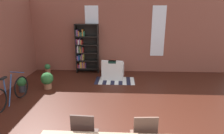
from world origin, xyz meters
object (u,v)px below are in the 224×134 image
(bookshelf_tall, at_px, (85,49))
(potted_plant_window, at_px, (22,83))
(potted_plant_by_shelf, at_px, (48,68))
(potted_plant_corner, at_px, (47,80))
(bicycle_second, at_px, (10,93))
(armchair_white, at_px, (113,71))

(bookshelf_tall, relative_size, potted_plant_window, 4.07)
(potted_plant_by_shelf, relative_size, potted_plant_corner, 0.70)
(bicycle_second, bearing_deg, armchair_white, 40.81)
(bookshelf_tall, height_order, potted_plant_corner, bookshelf_tall)
(bookshelf_tall, xyz_separation_m, potted_plant_by_shelf, (-1.58, -0.26, -0.79))
(potted_plant_corner, bearing_deg, bookshelf_tall, 63.35)
(armchair_white, distance_m, potted_plant_window, 3.24)
(armchair_white, relative_size, bicycle_second, 0.52)
(potted_plant_corner, distance_m, potted_plant_window, 0.78)
(potted_plant_by_shelf, relative_size, potted_plant_window, 0.79)
(potted_plant_corner, bearing_deg, armchair_white, 29.11)
(potted_plant_corner, bearing_deg, bicycle_second, -116.64)
(armchair_white, height_order, potted_plant_window, armchair_white)
(bookshelf_tall, relative_size, bicycle_second, 1.22)
(bicycle_second, height_order, potted_plant_corner, bicycle_second)
(potted_plant_window, bearing_deg, bookshelf_tall, 52.70)
(bookshelf_tall, height_order, potted_plant_window, bookshelf_tall)
(bicycle_second, xyz_separation_m, potted_plant_by_shelf, (-0.04, 2.82, -0.13))
(potted_plant_by_shelf, xyz_separation_m, potted_plant_window, (-0.10, -1.95, 0.07))
(potted_plant_by_shelf, height_order, potted_plant_window, potted_plant_window)
(bookshelf_tall, distance_m, armchair_white, 1.57)
(potted_plant_corner, bearing_deg, potted_plant_window, -157.75)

